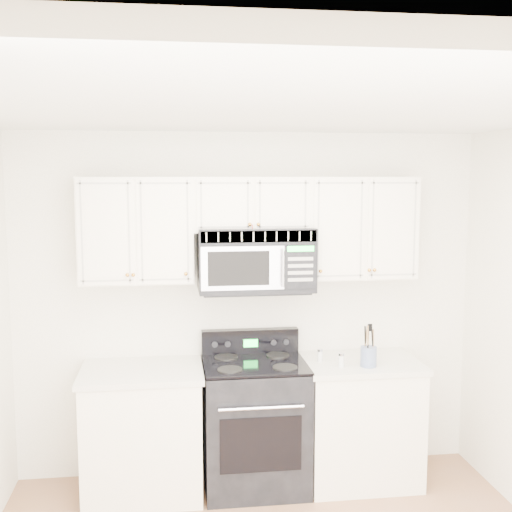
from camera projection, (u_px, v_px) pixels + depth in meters
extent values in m
cube|color=silver|center=(293.00, 107.00, 3.02)|extent=(3.50, 3.50, 0.01)
cube|color=white|center=(248.00, 304.00, 4.90)|extent=(3.50, 0.01, 2.60)
cube|color=silver|center=(143.00, 434.00, 4.59)|extent=(0.82, 0.63, 0.88)
cube|color=silver|center=(142.00, 372.00, 4.54)|extent=(0.86, 0.65, 0.04)
cube|color=black|center=(144.00, 483.00, 4.68)|extent=(0.82, 0.55, 0.10)
cube|color=silver|center=(359.00, 422.00, 4.80)|extent=(0.82, 0.63, 0.88)
cube|color=silver|center=(360.00, 363.00, 4.75)|extent=(0.86, 0.65, 0.04)
cube|color=black|center=(357.00, 469.00, 4.89)|extent=(0.82, 0.55, 0.10)
cube|color=black|center=(255.00, 425.00, 4.70)|extent=(0.74, 0.63, 0.92)
cube|color=black|center=(261.00, 445.00, 4.38)|extent=(0.56, 0.01, 0.39)
cylinder|color=#B3B5C7|center=(261.00, 408.00, 4.32)|extent=(0.58, 0.02, 0.02)
cube|color=black|center=(255.00, 364.00, 4.64)|extent=(0.74, 0.63, 0.02)
cube|color=black|center=(250.00, 342.00, 4.90)|extent=(0.74, 0.08, 0.19)
cube|color=#1EF843|center=(251.00, 343.00, 4.85)|extent=(0.11, 0.00, 0.06)
cube|color=silver|center=(137.00, 230.00, 4.56)|extent=(0.80, 0.33, 0.75)
cube|color=silver|center=(360.00, 227.00, 4.77)|extent=(0.80, 0.33, 0.75)
cube|color=silver|center=(251.00, 204.00, 4.64)|extent=(0.84, 0.33, 0.39)
sphere|color=#B47926|center=(133.00, 275.00, 4.41)|extent=(0.03, 0.03, 0.03)
sphere|color=#B47926|center=(186.00, 274.00, 4.45)|extent=(0.03, 0.03, 0.03)
sphere|color=#B47926|center=(321.00, 271.00, 4.58)|extent=(0.03, 0.03, 0.03)
sphere|color=#B47926|center=(369.00, 270.00, 4.63)|extent=(0.03, 0.03, 0.03)
sphere|color=#B47926|center=(250.00, 224.00, 4.47)|extent=(0.03, 0.03, 0.03)
sphere|color=#B47926|center=(258.00, 224.00, 4.48)|extent=(0.03, 0.03, 0.03)
cylinder|color=#B41713|center=(252.00, 232.00, 4.48)|extent=(0.01, 0.00, 0.11)
sphere|color=#B47926|center=(252.00, 241.00, 4.49)|extent=(0.04, 0.04, 0.04)
cube|color=black|center=(255.00, 259.00, 4.65)|extent=(0.83, 0.42, 0.46)
cube|color=#ADA8A1|center=(259.00, 237.00, 4.43)|extent=(0.81, 0.01, 0.08)
cube|color=#B7B7C2|center=(243.00, 268.00, 4.44)|extent=(0.58, 0.01, 0.31)
cube|color=black|center=(239.00, 269.00, 4.43)|extent=(0.43, 0.01, 0.24)
cube|color=black|center=(300.00, 267.00, 4.49)|extent=(0.23, 0.01, 0.31)
cube|color=#1EF843|center=(301.00, 249.00, 4.47)|extent=(0.19, 0.00, 0.04)
cylinder|color=#B3B5C7|center=(283.00, 268.00, 4.44)|extent=(0.02, 0.02, 0.26)
cylinder|color=slate|center=(368.00, 357.00, 4.59)|extent=(0.12, 0.12, 0.14)
cylinder|color=olive|center=(373.00, 346.00, 4.58)|extent=(0.01, 0.01, 0.25)
cylinder|color=black|center=(365.00, 344.00, 4.60)|extent=(0.01, 0.01, 0.27)
cylinder|color=olive|center=(368.00, 345.00, 4.55)|extent=(0.01, 0.01, 0.29)
cylinder|color=black|center=(373.00, 346.00, 4.58)|extent=(0.01, 0.01, 0.25)
cylinder|color=olive|center=(365.00, 344.00, 4.60)|extent=(0.01, 0.01, 0.27)
cylinder|color=black|center=(368.00, 345.00, 4.55)|extent=(0.01, 0.01, 0.29)
cylinder|color=silver|center=(320.00, 356.00, 4.71)|extent=(0.04, 0.04, 0.08)
cylinder|color=#B3B5C7|center=(320.00, 350.00, 4.70)|extent=(0.04, 0.04, 0.01)
cylinder|color=silver|center=(341.00, 361.00, 4.57)|extent=(0.04, 0.04, 0.09)
cylinder|color=#B3B5C7|center=(341.00, 354.00, 4.56)|extent=(0.04, 0.04, 0.02)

